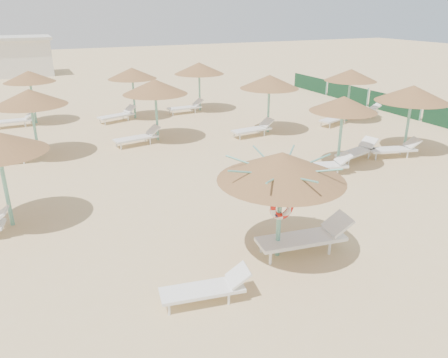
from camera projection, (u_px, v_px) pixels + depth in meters
name	position (u px, v px, depth m)	size (l,w,h in m)	color
ground	(267.00, 251.00, 10.75)	(120.00, 120.00, 0.00)	#D0B17F
main_palapa	(282.00, 167.00, 9.77)	(2.93, 2.93, 2.62)	#65AF9C
lounger_main_a	(208.00, 288.00, 8.84)	(1.90, 0.83, 0.67)	white
lounger_main_b	(307.00, 237.00, 10.62)	(2.42, 1.01, 0.85)	white
palapa_field	(203.00, 87.00, 19.26)	(20.45, 14.42, 2.72)	#65AF9C
service_hut	(1.00, 57.00, 37.31)	(8.40, 4.40, 3.25)	silver
windbreak_fence	(394.00, 105.00, 24.45)	(0.08, 19.84, 1.10)	#184824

